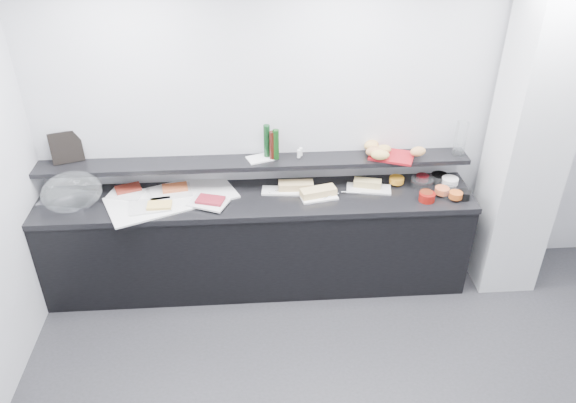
{
  "coord_description": "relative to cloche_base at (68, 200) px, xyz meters",
  "views": [
    {
      "loc": [
        -0.7,
        -2.28,
        3.33
      ],
      "look_at": [
        -0.45,
        1.45,
        1.0
      ],
      "focal_mm": 35.0,
      "sensor_mm": 36.0,
      "label": 1
    }
  ],
  "objects": [
    {
      "name": "fill_glass_fruit",
      "position": [
        2.74,
        0.1,
        0.03
      ],
      "size": [
        0.16,
        0.16,
        0.05
      ],
      "primitive_type": "cylinder",
      "rotation": [
        0.0,
        0.0,
        -0.38
      ],
      "color": "orange",
      "rests_on": "bowl_glass_fruit"
    },
    {
      "name": "bowl_glass_salmon",
      "position": [
        3.13,
        -0.12,
        0.02
      ],
      "size": [
        0.16,
        0.16,
        0.07
      ],
      "primitive_type": "cylinder",
      "rotation": [
        0.0,
        0.0,
        0.2
      ],
      "color": "silver",
      "rests_on": "counter_top"
    },
    {
      "name": "buffet_cabinet",
      "position": [
        1.54,
        -0.03,
        -0.5
      ],
      "size": [
        3.6,
        0.6,
        0.85
      ],
      "primitive_type": "cube",
      "color": "black",
      "rests_on": "ground"
    },
    {
      "name": "platter_meat_a",
      "position": [
        0.46,
        0.06,
        0.0
      ],
      "size": [
        0.32,
        0.25,
        0.01
      ],
      "primitive_type": "cube",
      "rotation": [
        0.0,
        0.0,
        -0.27
      ],
      "color": "white",
      "rests_on": "linen_runner"
    },
    {
      "name": "bread_roll_se",
      "position": [
        2.9,
        0.1,
        0.29
      ],
      "size": [
        0.15,
        0.11,
        0.08
      ],
      "primitive_type": "ellipsoid",
      "rotation": [
        0.0,
        0.0,
        0.21
      ],
      "color": "tan",
      "rests_on": "bread_tray"
    },
    {
      "name": "wall_shelf",
      "position": [
        1.54,
        0.15,
        0.21
      ],
      "size": [
        3.6,
        0.25,
        0.04
      ],
      "primitive_type": "cube",
      "color": "black",
      "rests_on": "back_wall"
    },
    {
      "name": "platter_salmon",
      "position": [
        0.82,
        0.07,
        0.0
      ],
      "size": [
        0.38,
        0.29,
        0.01
      ],
      "primitive_type": "cube",
      "rotation": [
        0.0,
        0.0,
        0.2
      ],
      "color": "silver",
      "rests_on": "linen_runner"
    },
    {
      "name": "bottle_green_a",
      "position": [
        1.71,
        0.15,
        0.37
      ],
      "size": [
        0.06,
        0.06,
        0.26
      ],
      "primitive_type": "cylinder",
      "rotation": [
        0.0,
        0.0,
        -0.22
      ],
      "color": "#0F3910",
      "rests_on": "condiment_tray"
    },
    {
      "name": "sandwich_plate_right",
      "position": [
        2.49,
        0.03,
        -0.01
      ],
      "size": [
        0.39,
        0.22,
        0.01
      ],
      "primitive_type": "cube",
      "rotation": [
        0.0,
        0.0,
        -0.19
      ],
      "color": "white",
      "rests_on": "counter_top"
    },
    {
      "name": "bread_roll_sw",
      "position": [
        2.55,
        0.1,
        0.29
      ],
      "size": [
        0.16,
        0.12,
        0.08
      ],
      "primitive_type": "ellipsoid",
      "rotation": [
        0.0,
        0.0,
        -0.28
      ],
      "color": "#C18249",
      "rests_on": "bread_tray"
    },
    {
      "name": "bread_roll_n",
      "position": [
        2.54,
        0.26,
        0.29
      ],
      "size": [
        0.12,
        0.08,
        0.08
      ],
      "primitive_type": "ellipsoid",
      "rotation": [
        0.0,
        0.0,
        0.05
      ],
      "color": "tan",
      "rests_on": "bread_tray"
    },
    {
      "name": "tongs_mid",
      "position": [
        2.16,
        -0.08,
        -0.0
      ],
      "size": [
        0.14,
        0.08,
        0.01
      ],
      "primitive_type": "cylinder",
      "rotation": [
        0.0,
        1.57,
        0.51
      ],
      "color": "silver",
      "rests_on": "sandwich_plate_mid"
    },
    {
      "name": "platter_meat_b",
      "position": [
        1.15,
        -0.13,
        0.0
      ],
      "size": [
        0.36,
        0.31,
        0.01
      ],
      "primitive_type": "cube",
      "rotation": [
        0.0,
        0.0,
        -0.41
      ],
      "color": "white",
      "rests_on": "linen_runner"
    },
    {
      "name": "bottle_hot",
      "position": [
        1.71,
        0.17,
        0.33
      ],
      "size": [
        0.05,
        0.05,
        0.18
      ],
      "primitive_type": "cylinder",
      "rotation": [
        0.0,
        0.0,
        0.18
      ],
      "color": "red",
      "rests_on": "condiment_tray"
    },
    {
      "name": "shaker_salt",
      "position": [
        1.91,
        0.15,
        0.28
      ],
      "size": [
        0.04,
        0.04,
        0.07
      ],
      "primitive_type": "cylinder",
      "rotation": [
        0.0,
        0.0,
        0.43
      ],
      "color": "white",
      "rests_on": "condiment_tray"
    },
    {
      "name": "bowl_black_jam",
      "position": [
        3.13,
        0.12,
        0.02
      ],
      "size": [
        0.16,
        0.16,
        0.07
      ],
      "primitive_type": "cylinder",
      "rotation": [
        0.0,
        0.0,
        0.12
      ],
      "color": "black",
      "rests_on": "counter_top"
    },
    {
      "name": "tongs_right",
      "position": [
        2.33,
        -0.04,
        -0.0
      ],
      "size": [
        0.16,
        0.03,
        0.01
      ],
      "primitive_type": "cylinder",
      "rotation": [
        0.0,
        1.57,
        -0.16
      ],
      "color": "#B9BCC1",
      "rests_on": "sandwich_plate_right"
    },
    {
      "name": "bowl_red_jam",
      "position": [
        2.93,
        -0.18,
        0.02
      ],
      "size": [
        0.17,
        0.17,
        0.07
      ],
      "primitive_type": "cylinder",
      "rotation": [
        0.0,
        0.0,
        -0.36
      ],
      "color": "maroon",
      "rests_on": "counter_top"
    },
    {
      "name": "bread_tray",
      "position": [
        2.69,
        0.13,
        0.24
      ],
      "size": [
        0.43,
        0.37,
        0.02
      ],
      "primitive_type": "cube",
      "rotation": [
        0.0,
        0.0,
        -0.39
      ],
      "color": "maroon",
      "rests_on": "wall_shelf"
    },
    {
      "name": "food_meat_b",
      "position": [
        1.17,
        -0.11,
        0.02
      ],
      "size": [
        0.25,
        0.2,
        0.02
      ],
      "primitive_type": "cube",
      "rotation": [
        0.0,
        0.0,
        -0.3
      ],
      "color": "maroon",
      "rests_on": "platter_meat_b"
    },
    {
      "name": "bread_roll_nw",
      "position": [
        2.53,
        0.22,
        0.29
      ],
      "size": [
        0.14,
        0.1,
        0.08
      ],
      "primitive_type": "ellipsoid",
      "rotation": [
        0.0,
        0.0,
        -0.19
      ],
      "color": "#D6A451",
      "rests_on": "bread_tray"
    },
    {
      "name": "column",
      "position": [
        3.74,
        -0.08,
        0.43
      ],
      "size": [
        0.5,
        0.5,
        2.7
      ],
      "primitive_type": "cube",
      "color": "silver",
      "rests_on": "ground"
    },
    {
      "name": "food_cheese",
      "position": [
        0.77,
        -0.17,
        0.02
      ],
      "size": [
        0.19,
        0.13,
        0.02
      ],
      "primitive_type": "cube",
      "rotation": [
        0.0,
        0.0,
        0.02
      ],
      "color": "#F1C75E",
      "rests_on": "platter_cheese"
    },
    {
      "name": "sandwich_food_left",
      "position": [
        1.88,
        0.06,
        0.02
      ],
      "size": [
        0.3,
        0.12,
        0.06
      ],
      "primitive_type": "cube",
      "rotation": [
        0.0,
        0.0,
        -0.03
      ],
      "color": "tan",
      "rests_on": "sandwich_plate_left"
    },
    {
      "name": "shaker_pepper",
      "position": [
        1.92,
        0.19,
        0.28
      ],
      "size": [
        0.04,
        0.04,
        0.07
      ],
      "primitive_type": "cylinder",
      "rotation": [
        0.0,
        0.0,
        0.26
      ],
      "color": "silver",
      "rests_on": "condiment_tray"
    },
    {
      "name": "platter_cheese",
      "position": [
        0.69,
        -0.15,
        0.0
      ],
      "size": [
        0.36,
        0.28,
        0.01
      ],
      "primitive_type": "cube",
      "rotation": [
        0.0,
        0.0,
        0.18
      ],
      "color": "silver",
      "rests_on": "linen_runner"
    },
    {
      "name": "bread_roll_mide",
      "position": [
        2.61,
        0.15,
        0.29
      ],
      "size": [
        0.17,
        0.13,
        0.08
      ],
      "primitive_type": "ellipsoid",
      "rotation": [
        0.0,
        0.0,
        0.24
      ],
      "color": "tan",
      "rests_on": "bread_tray"
    },
    {
      "name": "fill_black_fruit",
      "position": [
        3.17,
        -0.18,
        0.03
      ],
      "size": [
        0.14,
        0.14,
        0.05
      ],
      "primitive_type": "cylinder",
      "rotation": [
        0.0,
        0.0,
        -0.31
      ],
      "color": "#CC571B",
      "rests_on": "bowl_black_fruit"
    },
    {
      "name": "cloche_dome",
      "position": [
        0.07,
        -0.06,
        0.11
      ],
      "size": [
        0.56,
        0.48,
        0.34
      ],
      "primitive_type": "ellipsoid",
      "rotation": [
        0.0,
        0.0,
        0.42
      ],
      "color": "white",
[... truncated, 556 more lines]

